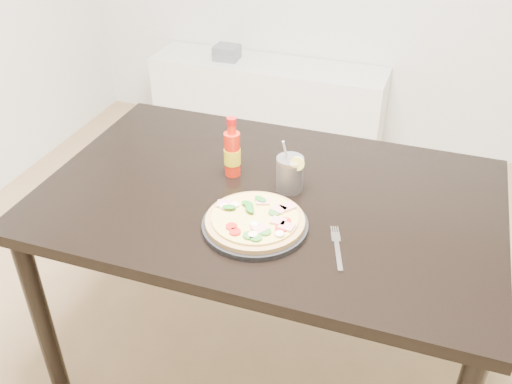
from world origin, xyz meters
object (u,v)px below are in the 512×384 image
(dining_table, at_px, (268,215))
(cola_cup, at_px, (290,174))
(fork, at_px, (337,246))
(pizza, at_px, (255,220))
(plate, at_px, (255,225))
(hot_sauce_bottle, at_px, (232,153))
(media_console, at_px, (267,102))

(dining_table, relative_size, cola_cup, 8.05)
(cola_cup, distance_m, fork, 0.31)
(pizza, xyz_separation_m, cola_cup, (0.03, 0.22, 0.03))
(pizza, bearing_deg, plate, 146.72)
(plate, height_order, hot_sauce_bottle, hot_sauce_bottle)
(plate, height_order, pizza, pizza)
(fork, bearing_deg, dining_table, 126.16)
(dining_table, distance_m, pizza, 0.21)
(cola_cup, distance_m, media_console, 1.80)
(cola_cup, height_order, media_console, cola_cup)
(hot_sauce_bottle, bearing_deg, cola_cup, -6.69)
(plate, relative_size, cola_cup, 1.73)
(pizza, xyz_separation_m, fork, (0.24, -0.01, -0.02))
(dining_table, distance_m, fork, 0.33)
(hot_sauce_bottle, height_order, cola_cup, hot_sauce_bottle)
(plate, xyz_separation_m, hot_sauce_bottle, (-0.16, 0.25, 0.07))
(cola_cup, xyz_separation_m, media_console, (-0.59, 1.61, -0.55))
(plate, relative_size, media_console, 0.22)
(plate, relative_size, hot_sauce_bottle, 1.49)
(dining_table, bearing_deg, pizza, -83.96)
(plate, xyz_separation_m, media_console, (-0.56, 1.83, -0.51))
(dining_table, bearing_deg, cola_cup, 39.79)
(dining_table, height_order, pizza, pizza)
(pizza, bearing_deg, media_console, 107.02)
(cola_cup, bearing_deg, pizza, -98.61)
(dining_table, distance_m, cola_cup, 0.15)
(hot_sauce_bottle, distance_m, media_console, 1.73)
(dining_table, relative_size, media_console, 1.00)
(hot_sauce_bottle, xyz_separation_m, media_console, (-0.40, 1.58, -0.58))
(hot_sauce_bottle, height_order, media_console, hot_sauce_bottle)
(plate, bearing_deg, dining_table, 95.60)
(cola_cup, bearing_deg, media_console, 110.29)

